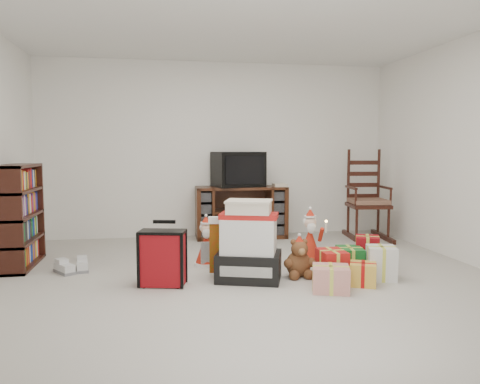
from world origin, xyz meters
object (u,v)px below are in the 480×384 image
at_px(tv_stand, 241,212).
at_px(santa_figurine, 310,242).
at_px(teddy_bear, 299,260).
at_px(sneaker_pair, 73,267).
at_px(bookshelf, 20,218).
at_px(rocking_chair, 366,207).
at_px(mrs_claus_figurine, 206,246).
at_px(crt_television, 238,169).
at_px(gift_pile, 249,246).
at_px(red_suitcase, 163,258).
at_px(gift_cluster, 355,265).

height_order(tv_stand, santa_figurine, tv_stand).
bearing_deg(teddy_bear, sneaker_pair, 165.53).
bearing_deg(sneaker_pair, santa_figurine, -25.76).
relative_size(bookshelf, rocking_chair, 0.84).
relative_size(mrs_claus_figurine, sneaker_pair, 1.40).
height_order(bookshelf, crt_television, crt_television).
bearing_deg(mrs_claus_figurine, gift_pile, -61.24).
distance_m(gift_pile, teddy_bear, 0.54).
height_order(tv_stand, teddy_bear, tv_stand).
distance_m(sneaker_pair, crt_television, 2.69).
relative_size(tv_stand, crt_television, 1.70).
distance_m(red_suitcase, santa_figurine, 1.73).
bearing_deg(teddy_bear, rocking_chair, 49.28).
xyz_separation_m(teddy_bear, mrs_claus_figurine, (-0.86, 0.61, 0.05)).
height_order(bookshelf, teddy_bear, bookshelf).
relative_size(tv_stand, gift_pile, 1.70).
distance_m(tv_stand, crt_television, 0.61).
xyz_separation_m(red_suitcase, crt_television, (1.09, 2.21, 0.71)).
bearing_deg(mrs_claus_figurine, teddy_bear, -35.33).
bearing_deg(gift_pile, gift_cluster, 10.95).
distance_m(tv_stand, bookshelf, 2.89).
height_order(rocking_chair, santa_figurine, rocking_chair).
height_order(teddy_bear, sneaker_pair, teddy_bear).
xyz_separation_m(bookshelf, gift_cluster, (3.35, -1.09, -0.39)).
height_order(rocking_chair, sneaker_pair, rocking_chair).
relative_size(bookshelf, mrs_claus_figurine, 2.00).
xyz_separation_m(tv_stand, gift_pile, (-0.31, -2.15, -0.03)).
distance_m(teddy_bear, crt_television, 2.29).
height_order(gift_pile, santa_figurine, gift_pile).
bearing_deg(bookshelf, teddy_bear, -18.12).
xyz_separation_m(santa_figurine, sneaker_pair, (-2.53, 0.05, -0.18)).
distance_m(bookshelf, crt_television, 2.89).
distance_m(red_suitcase, gift_cluster, 1.85).
height_order(santa_figurine, mrs_claus_figurine, santa_figurine).
bearing_deg(rocking_chair, teddy_bear, -124.10).
bearing_deg(gift_cluster, red_suitcase, 177.41).
xyz_separation_m(sneaker_pair, gift_cluster, (2.75, -0.74, 0.09)).
relative_size(tv_stand, red_suitcase, 2.13).
relative_size(red_suitcase, teddy_bear, 1.62).
bearing_deg(gift_pile, red_suitcase, -158.17).
relative_size(gift_pile, santa_figurine, 1.24).
bearing_deg(santa_figurine, bookshelf, 172.79).
bearing_deg(bookshelf, red_suitcase, -33.78).
bearing_deg(gift_cluster, bookshelf, 162.00).
bearing_deg(gift_pile, tv_stand, 100.27).
bearing_deg(rocking_chair, santa_figurine, -128.21).
bearing_deg(santa_figurine, teddy_bear, -118.66).
height_order(tv_stand, mrs_claus_figurine, tv_stand).
xyz_separation_m(gift_pile, teddy_bear, (0.51, 0.03, -0.17)).
height_order(rocking_chair, gift_pile, rocking_chair).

